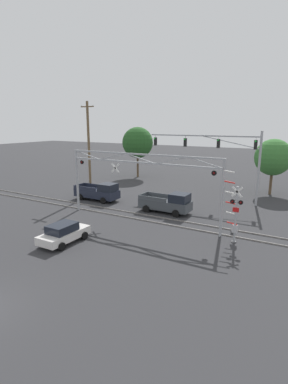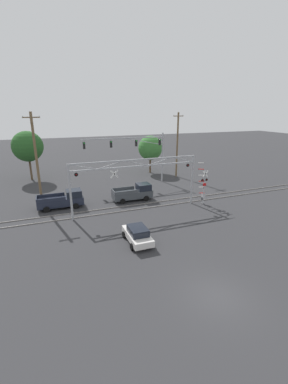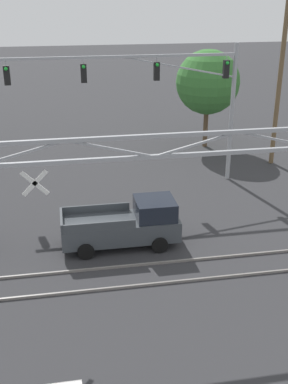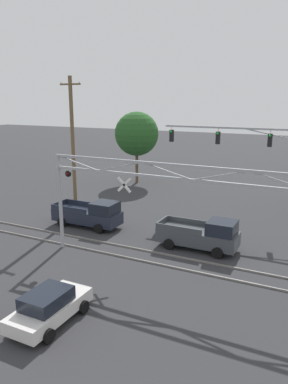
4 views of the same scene
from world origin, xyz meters
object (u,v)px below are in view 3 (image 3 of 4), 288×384
(crossing_gantry, at_px, (112,184))
(background_tree_beyond_span, at_px, (208,82))
(traffic_signal_span, at_px, (172,87))
(utility_pole_right, at_px, (280,76))
(pickup_truck_lead, at_px, (126,225))

(crossing_gantry, xyz_separation_m, background_tree_beyond_span, (8.42, 16.64, 0.15))
(crossing_gantry, xyz_separation_m, traffic_signal_span, (4.44, 10.36, 1.13))
(utility_pole_right, xyz_separation_m, background_tree_beyond_span, (-3.14, 4.15, -0.98))
(traffic_signal_span, xyz_separation_m, background_tree_beyond_span, (3.97, 6.28, -0.97))
(crossing_gantry, relative_size, traffic_signal_span, 1.15)
(crossing_gantry, xyz_separation_m, pickup_truck_lead, (0.96, 3.58, -3.37))
(traffic_signal_span, xyz_separation_m, pickup_truck_lead, (-3.49, -6.77, -4.50))
(utility_pole_right, relative_size, background_tree_beyond_span, 1.60)
(pickup_truck_lead, distance_m, background_tree_beyond_span, 15.44)
(crossing_gantry, bearing_deg, pickup_truck_lead, 75.03)
(pickup_truck_lead, bearing_deg, traffic_signal_span, 62.78)
(traffic_signal_span, bearing_deg, utility_pole_right, 16.66)
(crossing_gantry, height_order, traffic_signal_span, traffic_signal_span)
(traffic_signal_span, relative_size, pickup_truck_lead, 2.50)
(traffic_signal_span, height_order, background_tree_beyond_span, traffic_signal_span)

